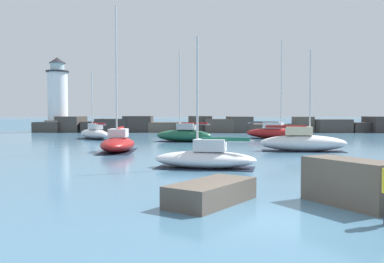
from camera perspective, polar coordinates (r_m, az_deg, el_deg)
ground_plane at (r=12.45m, az=11.60°, el=-11.42°), size 600.00×600.00×0.00m
open_sea_beyond at (r=125.80m, az=1.42°, el=1.17°), size 400.00×116.00×0.01m
breakwater_jetty at (r=65.76m, az=2.61°, el=0.80°), size 55.71×7.45×2.47m
lighthouse at (r=69.25m, az=-17.46°, el=3.97°), size 4.06×4.06×11.49m
foreground_rocks at (r=14.43m, az=16.60°, el=-7.31°), size 9.35×4.21×1.49m
sailboat_moored_0 at (r=49.53m, az=-12.89°, el=-0.22°), size 5.30×6.22×7.71m
sailboat_moored_4 at (r=34.12m, az=14.53°, el=-1.36°), size 6.80×2.91×7.79m
sailboat_moored_5 at (r=33.23m, az=-9.85°, el=-1.52°), size 2.54×6.16×10.96m
sailboat_moored_6 at (r=49.86m, az=11.13°, el=-0.12°), size 7.33×5.19×11.13m
sailboat_moored_7 at (r=23.04m, az=1.82°, el=-3.51°), size 5.84×3.17×7.06m
sailboat_moored_8 at (r=43.79m, az=-1.08°, el=-0.43°), size 6.28×3.87×9.37m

